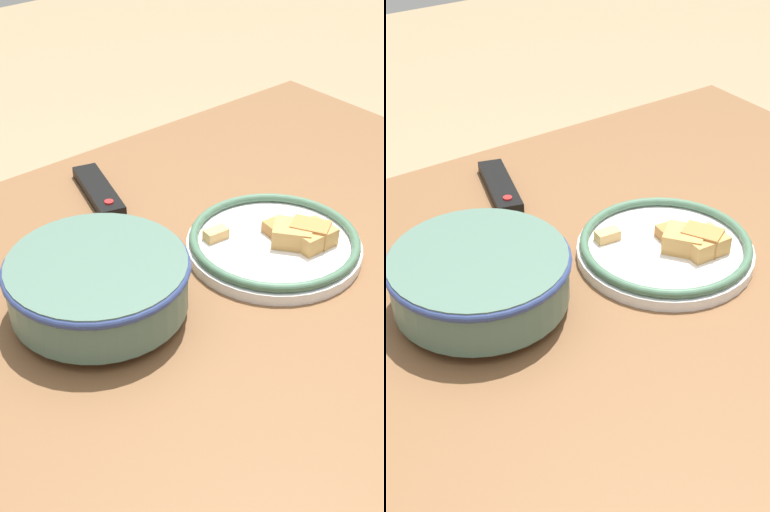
# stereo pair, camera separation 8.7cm
# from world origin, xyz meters

# --- Properties ---
(dining_table) EXTENTS (1.20, 0.91, 0.77)m
(dining_table) POSITION_xyz_m (0.00, 0.00, 0.68)
(dining_table) COLOR brown
(dining_table) RESTS_ON ground_plane
(noodle_bowl) EXTENTS (0.26, 0.26, 0.09)m
(noodle_bowl) POSITION_xyz_m (-0.25, 0.02, 0.82)
(noodle_bowl) COLOR #4C6B5B
(noodle_bowl) RESTS_ON dining_table
(food_plate) EXTENTS (0.28, 0.28, 0.05)m
(food_plate) POSITION_xyz_m (0.05, -0.03, 0.79)
(food_plate) COLOR white
(food_plate) RESTS_ON dining_table
(tv_remote) EXTENTS (0.09, 0.18, 0.02)m
(tv_remote) POSITION_xyz_m (-0.07, 0.29, 0.78)
(tv_remote) COLOR black
(tv_remote) RESTS_ON dining_table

